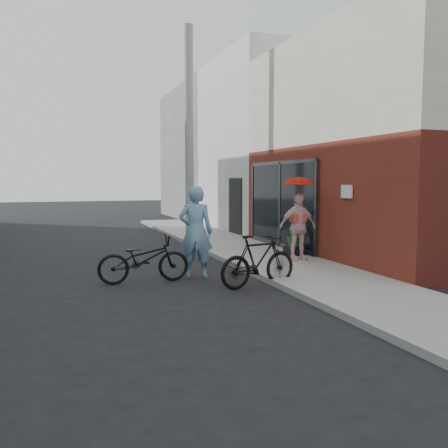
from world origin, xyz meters
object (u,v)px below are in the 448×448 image
officer (196,232)px  bike_left (144,259)px  kimono_woman (298,227)px  planter (294,250)px  bike_right (258,261)px  utility_pole (189,136)px

officer → bike_left: 1.24m
officer → kimono_woman: size_ratio=1.20×
planter → officer: bearing=-155.5°
bike_right → kimono_woman: bearing=-55.9°
planter → bike_right: bearing=-129.9°
kimono_woman → planter: bearing=68.7°
officer → bike_left: bearing=26.7°
utility_pole → kimono_woman: 5.56m
officer → kimono_woman: bearing=-144.7°
bike_right → planter: (2.22, 2.66, -0.28)m
officer → bike_right: bearing=147.6°
utility_pole → kimono_woman: utility_pole is taller
bike_right → bike_left: bearing=49.6°
utility_pole → kimono_woman: size_ratio=4.27×
kimono_woman → bike_right: bearing=-133.0°
officer → bike_right: officer is taller
utility_pole → planter: utility_pole is taller
utility_pole → officer: (-1.40, -5.41, -2.52)m
officer → kimono_woman: 2.89m
officer → kimono_woman: (2.81, 0.68, -0.05)m
bike_right → planter: 3.48m
officer → bike_right: 1.60m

